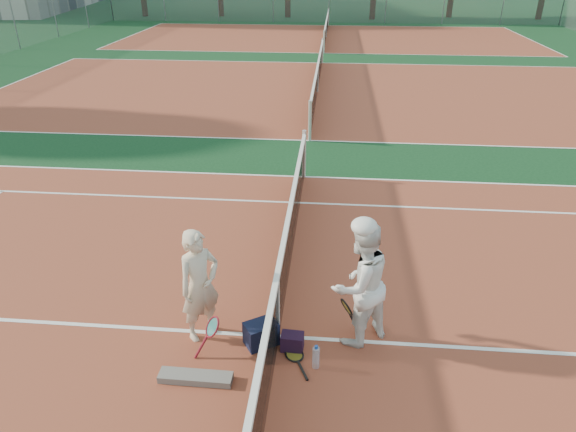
% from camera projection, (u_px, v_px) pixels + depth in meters
% --- Properties ---
extents(ground, '(130.00, 130.00, 0.00)m').
position_uv_depth(ground, '(278.00, 337.00, 6.85)').
color(ground, '#0E3518').
rests_on(ground, ground).
extents(court_main, '(23.77, 10.97, 0.01)m').
position_uv_depth(court_main, '(278.00, 336.00, 6.85)').
color(court_main, brown).
rests_on(court_main, ground).
extents(court_far_a, '(23.77, 10.97, 0.01)m').
position_uv_depth(court_far_a, '(317.00, 92.00, 18.79)').
color(court_far_a, brown).
rests_on(court_far_a, ground).
extents(court_far_b, '(23.77, 10.97, 0.01)m').
position_uv_depth(court_far_b, '(326.00, 37.00, 30.74)').
color(court_far_b, brown).
rests_on(court_far_b, ground).
extents(net_main, '(0.10, 10.98, 1.02)m').
position_uv_depth(net_main, '(278.00, 306.00, 6.62)').
color(net_main, black).
rests_on(net_main, ground).
extents(net_far_a, '(0.10, 10.98, 1.02)m').
position_uv_depth(net_far_a, '(318.00, 78.00, 18.56)').
color(net_far_a, black).
rests_on(net_far_a, ground).
extents(net_far_b, '(0.10, 10.98, 1.02)m').
position_uv_depth(net_far_b, '(326.00, 28.00, 30.50)').
color(net_far_b, black).
rests_on(net_far_b, ground).
extents(fence_back, '(32.00, 0.06, 3.00)m').
position_uv_depth(fence_back, '(329.00, 0.00, 36.24)').
color(fence_back, slate).
rests_on(fence_back, ground).
extents(player_a, '(0.67, 0.67, 1.57)m').
position_uv_depth(player_a, '(200.00, 285.00, 6.55)').
color(player_a, beige).
rests_on(player_a, ground).
extents(player_b, '(1.07, 1.04, 1.73)m').
position_uv_depth(player_b, '(360.00, 284.00, 6.44)').
color(player_b, white).
rests_on(player_b, ground).
extents(racket_red, '(0.45, 0.42, 0.52)m').
position_uv_depth(racket_red, '(213.00, 336.00, 6.48)').
color(racket_red, maroon).
rests_on(racket_red, ground).
extents(racket_black_held, '(0.37, 0.37, 0.56)m').
position_uv_depth(racket_black_held, '(346.00, 317.00, 6.78)').
color(racket_black_held, black).
rests_on(racket_black_held, ground).
extents(racket_spare, '(0.49, 0.66, 0.03)m').
position_uv_depth(racket_spare, '(294.00, 354.00, 6.53)').
color(racket_spare, black).
rests_on(racket_spare, ground).
extents(sports_bag_navy, '(0.50, 0.46, 0.33)m').
position_uv_depth(sports_bag_navy, '(261.00, 334.00, 6.66)').
color(sports_bag_navy, black).
rests_on(sports_bag_navy, ground).
extents(sports_bag_purple, '(0.30, 0.21, 0.23)m').
position_uv_depth(sports_bag_purple, '(292.00, 342.00, 6.59)').
color(sports_bag_purple, black).
rests_on(sports_bag_purple, ground).
extents(net_cover_canvas, '(0.89, 0.22, 0.09)m').
position_uv_depth(net_cover_canvas, '(196.00, 377.00, 6.13)').
color(net_cover_canvas, '#66615C').
rests_on(net_cover_canvas, ground).
extents(water_bottle, '(0.09, 0.09, 0.30)m').
position_uv_depth(water_bottle, '(316.00, 358.00, 6.28)').
color(water_bottle, silver).
rests_on(water_bottle, ground).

